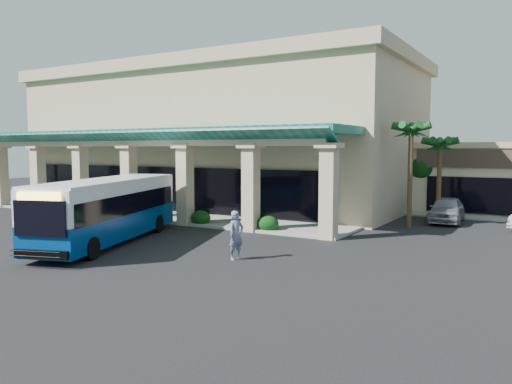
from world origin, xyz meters
The scene contains 10 objects.
ground centered at (0.00, 0.00, 0.00)m, with size 110.00×110.00×0.00m, color black.
main_building centered at (-8.00, 16.00, 5.67)m, with size 30.80×14.80×11.35m, color tan, non-canonical shape.
arcade centered at (-8.00, 6.80, 2.85)m, with size 30.00×6.20×5.70m, color #0E5648, non-canonical shape.
palm_0 centered at (8.50, 11.00, 3.30)m, with size 2.40×2.40×6.60m, color #0F3B15, non-canonical shape.
palm_1 centered at (9.50, 14.00, 2.90)m, with size 2.40×2.40×5.80m, color #0F3B15, non-canonical shape.
palm_2 centered at (-22.50, 6.50, 3.10)m, with size 2.40×2.40×6.20m, color #0F3B15, non-canonical shape.
broadleaf_tree centered at (7.50, 19.00, 2.41)m, with size 2.60×2.60×4.81m, color black, non-canonical shape.
transit_bus centered at (-2.63, -1.00, 1.52)m, with size 2.53×10.86×3.03m, color navy, non-canonical shape.
pedestrian centered at (4.57, -0.94, 0.99)m, with size 0.72×0.48×1.99m, color slate.
car_silver centered at (9.97, 14.19, 0.78)m, with size 1.85×4.61×1.57m, color #A3A1AE.
Camera 1 is at (15.46, -17.58, 4.49)m, focal length 35.00 mm.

